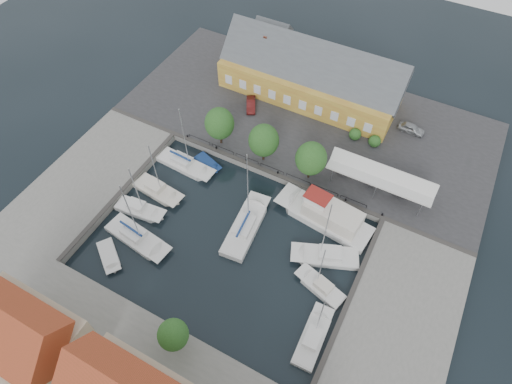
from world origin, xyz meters
TOP-DOWN VIEW (x-y plane):
  - ground at (0.00, 0.00)m, footprint 140.00×140.00m
  - north_quay at (0.00, 23.00)m, footprint 56.00×26.00m
  - west_quay at (-22.00, -2.00)m, footprint 12.00×24.00m
  - east_quay at (22.00, -2.00)m, footprint 12.00×24.00m
  - quay_edge_fittings at (0.02, 4.75)m, footprint 56.00×24.72m
  - warehouse at (-2.60, 28.36)m, footprint 28.56×14.00m
  - tent_canopy at (14.00, 14.50)m, footprint 14.00×4.00m
  - quay_trees at (-2.00, 12.00)m, footprint 18.20×4.20m
  - car_silver at (15.04, 27.34)m, footprint 4.04×1.78m
  - car_red at (-8.75, 20.76)m, footprint 3.06×4.09m
  - center_sailboat at (1.09, 1.04)m, footprint 4.01×10.48m
  - trawler at (9.82, 7.11)m, footprint 13.61×5.50m
  - east_boat_a at (11.88, 2.08)m, footprint 8.71×5.68m
  - east_boat_b at (12.86, -2.02)m, footprint 6.65×3.81m
  - east_boat_c at (14.36, -7.92)m, footprint 2.60×7.54m
  - west_boat_a at (-11.75, 6.31)m, footprint 9.20×3.09m
  - west_boat_b at (-12.43, 0.68)m, footprint 7.67×3.32m
  - west_boat_c at (-12.68, -3.06)m, footprint 7.15×2.90m
  - west_boat_d at (-10.33, -6.68)m, footprint 9.61×3.95m
  - launch_sw at (-11.81, -10.35)m, footprint 5.14×4.42m
  - launch_nw at (-9.10, 8.19)m, footprint 4.78×3.14m

SIDE VIEW (x-z plane):
  - ground at x=0.00m, z-range 0.00..0.00m
  - launch_nw at x=-9.10m, z-range -0.35..0.53m
  - launch_sw at x=-11.81m, z-range -0.40..0.58m
  - east_boat_c at x=14.36m, z-range -4.57..5.09m
  - west_boat_b at x=-12.43m, z-range -4.89..5.42m
  - west_boat_c at x=-12.68m, z-range -4.56..5.08m
  - east_boat_b at x=12.86m, z-range -4.25..4.78m
  - east_boat_a at x=11.88m, z-range -5.66..6.18m
  - west_boat_d at x=-10.33m, z-range -5.92..6.46m
  - west_boat_a at x=-11.75m, z-range -5.69..6.23m
  - center_sailboat at x=1.09m, z-range -6.57..7.30m
  - north_quay at x=0.00m, z-range 0.00..1.00m
  - west_quay at x=-22.00m, z-range 0.00..1.00m
  - east_quay at x=22.00m, z-range 0.00..1.00m
  - trawler at x=9.82m, z-range -1.48..3.52m
  - quay_edge_fittings at x=0.02m, z-range 0.86..1.26m
  - car_red at x=-8.75m, z-range 1.00..2.29m
  - car_silver at x=15.04m, z-range 1.00..2.35m
  - tent_canopy at x=14.00m, z-range 2.27..5.10m
  - warehouse at x=-2.60m, z-range -0.35..9.20m
  - quay_trees at x=-2.00m, z-range 1.73..8.03m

